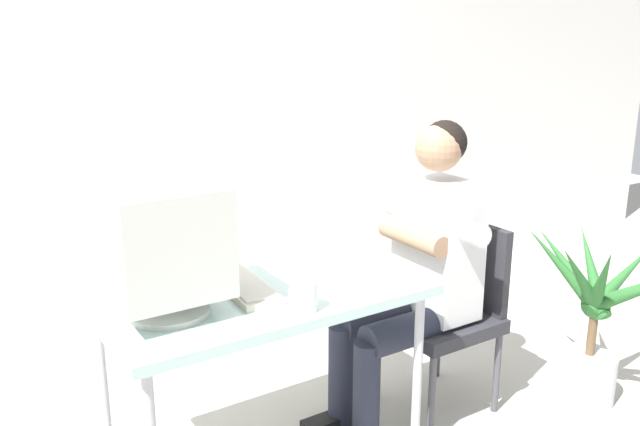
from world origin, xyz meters
name	(u,v)px	position (x,y,z in m)	size (l,w,h in m)	color
wall_back	(182,57)	(0.30, 1.40, 1.50)	(8.00, 0.10, 3.00)	silver
desk	(263,305)	(0.00, 0.00, 0.69)	(1.18, 0.65, 0.75)	#B7B7BC
crt_monitor	(165,243)	(-0.36, -0.02, 1.00)	(0.38, 0.33, 0.44)	silver
keyboard	(243,286)	(-0.06, 0.04, 0.76)	(0.17, 0.42, 0.03)	beige
office_chair	(449,305)	(0.93, -0.01, 0.47)	(0.44, 0.44, 0.84)	#4C4C51
person_seated	(417,267)	(0.73, -0.01, 0.69)	(0.72, 0.55, 1.30)	silver
potted_plant	(595,316)	(1.48, -0.36, 0.42)	(0.74, 0.78, 0.85)	silver
desk_mug	(304,296)	(0.03, -0.24, 0.80)	(0.09, 0.10, 0.10)	white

